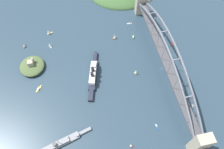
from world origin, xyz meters
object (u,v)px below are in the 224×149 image
(small_boat_0, at_px, (115,36))
(harbor_arch_bridge, at_px, (165,59))
(ocean_liner, at_px, (93,74))
(fort_island_mid_harbor, at_px, (32,66))
(seaplane_second_in_formation, at_px, (195,106))
(small_boat_5, at_px, (131,146))
(small_boat_3, at_px, (136,72))
(naval_cruiser, at_px, (59,144))
(small_boat_6, at_px, (24,45))
(small_boat_10, at_px, (129,24))
(small_boat_2, at_px, (49,32))
(small_boat_8, at_px, (156,126))
(small_boat_1, at_px, (50,45))
(seaplane_taxiing_near_bridge, at_px, (173,44))
(small_boat_7, at_px, (133,37))
(small_boat_4, at_px, (39,89))

(small_boat_0, bearing_deg, harbor_arch_bridge, -141.75)
(ocean_liner, height_order, fort_island_mid_harbor, ocean_liner)
(seaplane_second_in_formation, relative_size, small_boat_5, 1.58)
(small_boat_3, bearing_deg, naval_cruiser, 123.65)
(ocean_liner, xyz_separation_m, small_boat_6, (79.54, 101.01, -1.95))
(ocean_liner, height_order, small_boat_10, ocean_liner)
(small_boat_2, bearing_deg, ocean_liner, -149.25)
(small_boat_0, relative_size, small_boat_8, 0.95)
(small_boat_1, height_order, small_boat_2, small_boat_2)
(seaplane_taxiing_near_bridge, relative_size, small_boat_0, 0.94)
(small_boat_3, bearing_deg, small_boat_7, -11.76)
(fort_island_mid_harbor, xyz_separation_m, small_boat_6, (44.27, 11.78, -1.00))
(small_boat_6, bearing_deg, small_boat_7, -95.48)
(small_boat_6, bearing_deg, harbor_arch_bridge, -112.78)
(seaplane_taxiing_near_bridge, bearing_deg, small_boat_10, 43.75)
(harbor_arch_bridge, relative_size, seaplane_taxiing_near_bridge, 31.08)
(naval_cruiser, height_order, small_boat_7, naval_cruiser)
(seaplane_second_in_formation, bearing_deg, small_boat_0, 29.55)
(fort_island_mid_harbor, bearing_deg, harbor_arch_bridge, -102.38)
(harbor_arch_bridge, height_order, naval_cruiser, harbor_arch_bridge)
(small_boat_3, relative_size, small_boat_10, 1.12)
(small_boat_2, bearing_deg, small_boat_5, -157.30)
(small_boat_0, bearing_deg, small_boat_3, -167.82)
(ocean_liner, bearing_deg, fort_island_mid_harbor, 68.43)
(seaplane_taxiing_near_bridge, xyz_separation_m, small_boat_4, (-37.23, 221.25, -1.23))
(small_boat_2, distance_m, small_boat_5, 231.25)
(small_boat_4, height_order, small_boat_6, small_boat_6)
(seaplane_second_in_formation, xyz_separation_m, small_boat_8, (-16.33, 61.18, -1.43))
(small_boat_5, height_order, small_boat_7, small_boat_5)
(fort_island_mid_harbor, relative_size, seaplane_taxiing_near_bridge, 3.92)
(small_boat_4, relative_size, small_boat_7, 0.92)
(small_boat_2, bearing_deg, small_boat_0, -107.33)
(small_boat_3, bearing_deg, small_boat_8, -176.81)
(seaplane_taxiing_near_bridge, xyz_separation_m, small_boat_5, (-145.48, 109.60, 1.41))
(small_boat_5, bearing_deg, seaplane_taxiing_near_bridge, -36.99)
(harbor_arch_bridge, height_order, small_boat_4, harbor_arch_bridge)
(small_boat_2, distance_m, small_boat_6, 46.29)
(seaplane_second_in_formation, relative_size, small_boat_4, 1.01)
(small_boat_1, height_order, small_boat_10, small_boat_1)
(harbor_arch_bridge, relative_size, ocean_liner, 3.67)
(seaplane_taxiing_near_bridge, bearing_deg, harbor_arch_bridge, 141.06)
(fort_island_mid_harbor, bearing_deg, small_boat_10, -71.13)
(small_boat_6, bearing_deg, small_boat_0, -94.97)
(small_boat_8, bearing_deg, fort_island_mid_harbor, 50.63)
(naval_cruiser, bearing_deg, small_boat_7, -42.12)
(small_boat_1, bearing_deg, small_boat_8, -142.33)
(small_boat_0, relative_size, small_boat_7, 0.87)
(small_boat_1, bearing_deg, small_boat_2, -0.05)
(ocean_liner, xyz_separation_m, small_boat_10, (93.40, -80.82, -5.03))
(small_boat_0, xyz_separation_m, small_boat_2, (33.65, 107.86, 0.07))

